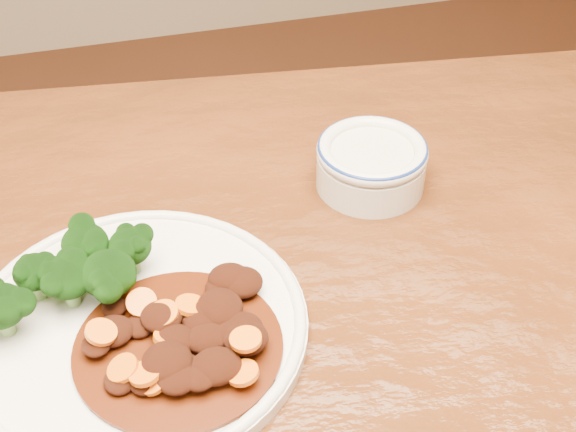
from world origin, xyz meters
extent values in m
cube|color=#56280F|center=(0.00, 0.00, 0.73)|extent=(1.60, 1.08, 0.04)
cylinder|color=silver|center=(-0.12, 0.04, 0.76)|extent=(0.30, 0.30, 0.01)
torus|color=silver|center=(-0.12, 0.04, 0.76)|extent=(0.30, 0.30, 0.01)
cylinder|color=#6FA053|center=(-0.23, 0.06, 0.77)|extent=(0.01, 0.01, 0.02)
ellipsoid|color=black|center=(-0.23, 0.06, 0.80)|extent=(0.04, 0.04, 0.04)
cylinder|color=#6FA053|center=(-0.12, 0.11, 0.77)|extent=(0.01, 0.01, 0.02)
ellipsoid|color=black|center=(-0.12, 0.11, 0.79)|extent=(0.04, 0.04, 0.03)
cylinder|color=#6FA053|center=(-0.20, 0.09, 0.77)|extent=(0.01, 0.01, 0.02)
ellipsoid|color=black|center=(-0.20, 0.09, 0.79)|extent=(0.04, 0.04, 0.03)
cylinder|color=#6FA053|center=(-0.17, 0.08, 0.77)|extent=(0.01, 0.01, 0.02)
ellipsoid|color=black|center=(-0.17, 0.08, 0.80)|extent=(0.04, 0.04, 0.04)
cylinder|color=#6FA053|center=(-0.15, 0.12, 0.77)|extent=(0.01, 0.01, 0.02)
ellipsoid|color=black|center=(-0.15, 0.12, 0.79)|extent=(0.04, 0.04, 0.03)
cylinder|color=#6FA053|center=(-0.14, 0.07, 0.77)|extent=(0.01, 0.01, 0.02)
ellipsoid|color=black|center=(-0.14, 0.07, 0.80)|extent=(0.05, 0.05, 0.04)
cylinder|color=#481D07|center=(-0.09, 0.00, 0.77)|extent=(0.18, 0.18, 0.00)
ellipsoid|color=black|center=(-0.08, -0.05, 0.78)|extent=(0.03, 0.03, 0.01)
ellipsoid|color=black|center=(-0.05, 0.02, 0.78)|extent=(0.04, 0.04, 0.02)
ellipsoid|color=black|center=(-0.09, -0.03, 0.78)|extent=(0.02, 0.02, 0.01)
ellipsoid|color=black|center=(-0.14, 0.05, 0.77)|extent=(0.02, 0.02, 0.01)
ellipsoid|color=black|center=(-0.16, 0.01, 0.78)|extent=(0.02, 0.03, 0.01)
ellipsoid|color=black|center=(-0.06, -0.04, 0.78)|extent=(0.04, 0.04, 0.02)
ellipsoid|color=black|center=(-0.14, 0.02, 0.78)|extent=(0.04, 0.03, 0.02)
ellipsoid|color=black|center=(-0.04, -0.02, 0.78)|extent=(0.04, 0.04, 0.02)
ellipsoid|color=black|center=(-0.06, 0.02, 0.78)|extent=(0.04, 0.04, 0.02)
ellipsoid|color=black|center=(-0.09, 0.00, 0.78)|extent=(0.03, 0.03, 0.02)
ellipsoid|color=black|center=(-0.14, -0.03, 0.77)|extent=(0.03, 0.03, 0.01)
ellipsoid|color=black|center=(-0.03, 0.06, 0.78)|extent=(0.04, 0.03, 0.02)
ellipsoid|color=black|center=(-0.04, -0.01, 0.78)|extent=(0.03, 0.03, 0.02)
ellipsoid|color=black|center=(-0.12, 0.03, 0.77)|extent=(0.03, 0.03, 0.01)
ellipsoid|color=black|center=(-0.10, -0.02, 0.78)|extent=(0.04, 0.04, 0.02)
ellipsoid|color=black|center=(-0.12, -0.03, 0.77)|extent=(0.03, 0.03, 0.01)
ellipsoid|color=black|center=(-0.02, 0.05, 0.78)|extent=(0.04, 0.04, 0.02)
ellipsoid|color=black|center=(-0.10, 0.03, 0.78)|extent=(0.04, 0.04, 0.02)
ellipsoid|color=black|center=(-0.10, -0.04, 0.78)|extent=(0.03, 0.03, 0.02)
ellipsoid|color=black|center=(-0.04, 0.05, 0.77)|extent=(0.04, 0.03, 0.02)
ellipsoid|color=black|center=(-0.03, 0.00, 0.78)|extent=(0.03, 0.03, 0.02)
ellipsoid|color=black|center=(-0.07, 0.00, 0.78)|extent=(0.04, 0.03, 0.02)
cylinder|color=#D65C0B|center=(-0.11, 0.04, 0.78)|extent=(0.04, 0.04, 0.02)
cylinder|color=#D65C0B|center=(-0.07, 0.03, 0.78)|extent=(0.03, 0.03, 0.01)
cylinder|color=#D65C0B|center=(-0.10, 0.02, 0.78)|extent=(0.04, 0.04, 0.01)
cylinder|color=#D65C0B|center=(-0.05, -0.05, 0.78)|extent=(0.04, 0.04, 0.01)
cylinder|color=#D65C0B|center=(-0.10, 0.00, 0.78)|extent=(0.03, 0.03, 0.02)
cylinder|color=#D65C0B|center=(-0.04, -0.03, 0.79)|extent=(0.03, 0.03, 0.01)
cylinder|color=#D65C0B|center=(-0.12, -0.04, 0.78)|extent=(0.04, 0.04, 0.02)
cylinder|color=#D65C0B|center=(-0.12, -0.03, 0.78)|extent=(0.04, 0.03, 0.01)
cylinder|color=#D65C0B|center=(-0.14, -0.02, 0.78)|extent=(0.04, 0.04, 0.02)
cylinder|color=#D65C0B|center=(-0.15, 0.02, 0.79)|extent=(0.04, 0.04, 0.02)
cylinder|color=silver|center=(0.15, 0.19, 0.77)|extent=(0.12, 0.12, 0.04)
cylinder|color=silver|center=(0.15, 0.19, 0.79)|extent=(0.09, 0.09, 0.01)
torus|color=silver|center=(0.15, 0.19, 0.80)|extent=(0.12, 0.12, 0.02)
torus|color=navy|center=(0.15, 0.19, 0.80)|extent=(0.12, 0.12, 0.01)
camera|label=1|loc=(-0.11, -0.45, 1.29)|focal=50.00mm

